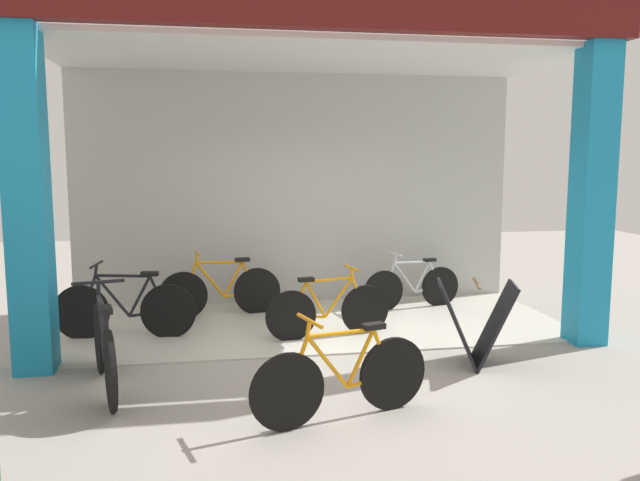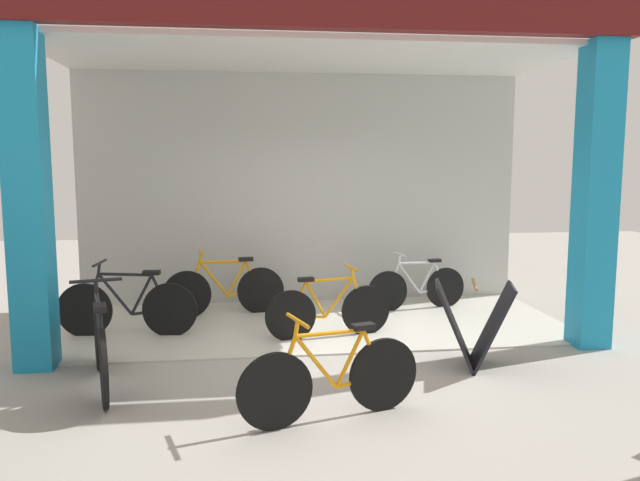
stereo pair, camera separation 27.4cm
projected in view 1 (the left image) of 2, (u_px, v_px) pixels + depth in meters
The scene contains 9 objects.
ground_plane at pixel (330, 356), 6.72m from camera, with size 20.48×20.48×0.00m, color #9E9991.
shop_facade at pixel (309, 152), 7.87m from camera, with size 6.44×2.93×3.99m.
bicycle_inside_0 at pixel (221, 291), 8.31m from camera, with size 1.59×0.44×0.88m.
bicycle_inside_1 at pixel (413, 286), 8.75m from camera, with size 1.42×0.39×0.79m.
bicycle_inside_2 at pixel (328, 310), 7.34m from camera, with size 1.50×0.41×0.83m.
bicycle_inside_3 at pixel (125, 309), 7.29m from camera, with size 1.63×0.45×0.90m.
bicycle_parked_0 at pixel (104, 349), 5.69m from camera, with size 0.55×1.68×0.95m.
bicycle_parked_1 at pixel (343, 378), 5.04m from camera, with size 1.51×0.53×0.86m.
sandwich_board_sign at pixel (475, 324), 6.36m from camera, with size 0.89×0.75×0.86m.
Camera 1 is at (-1.19, -6.39, 2.09)m, focal length 35.51 mm.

